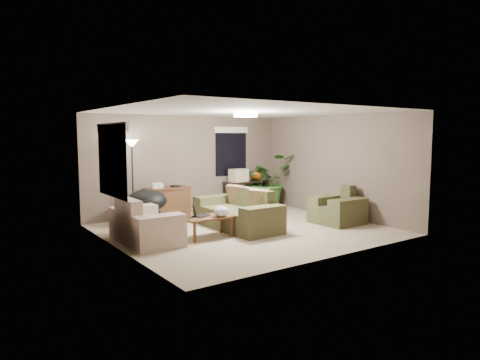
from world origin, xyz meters
TOP-DOWN VIEW (x-y plane):
  - room_shell at (0.00, 0.00)m, footprint 5.50×5.50m
  - main_sofa at (-0.01, 0.25)m, footprint 0.95×2.20m
  - throw_pillows at (0.25, 0.25)m, footprint 0.40×1.40m
  - loveseat at (-2.17, 0.24)m, footprint 0.90×1.60m
  - armchair at (2.14, -0.65)m, footprint 0.95×1.00m
  - coffee_table at (-0.99, -0.14)m, footprint 1.00×0.55m
  - laptop at (-1.16, -0.04)m, footprint 0.43×0.34m
  - plastic_bag at (-0.79, -0.29)m, footprint 0.35×0.33m
  - desk at (-0.78, 2.16)m, footprint 1.10×0.50m
  - desk_papers at (-0.94, 2.15)m, footprint 0.69×0.29m
  - console_table at (1.61, 2.21)m, footprint 1.30×0.40m
  - pumpkin at (1.96, 2.21)m, footprint 0.30×0.30m
  - cardboard_box at (1.36, 2.21)m, footprint 0.48×0.37m
  - papasan_chair at (-1.52, 1.68)m, footprint 0.96×0.96m
  - floor_lamp at (-1.68, 2.07)m, footprint 0.32×0.32m
  - ceiling_fixture at (0.00, 0.00)m, footprint 0.50×0.50m
  - houseplant at (2.19, 1.97)m, footprint 1.34×1.49m
  - cat_scratching_post at (2.41, 0.21)m, footprint 0.32×0.32m
  - window_left at (-2.73, 0.30)m, footprint 0.05×1.56m
  - window_back at (1.30, 2.48)m, footprint 1.06×0.05m

SIDE VIEW (x-z plane):
  - cat_scratching_post at x=2.41m, z-range -0.04..0.46m
  - main_sofa at x=-0.01m, z-range -0.13..0.72m
  - loveseat at x=-2.17m, z-range -0.13..0.72m
  - armchair at x=2.14m, z-range -0.13..0.72m
  - coffee_table at x=-0.99m, z-range 0.15..0.57m
  - desk at x=-0.78m, z-range 0.00..0.75m
  - console_table at x=1.61m, z-range 0.06..0.81m
  - papasan_chair at x=-1.52m, z-range 0.07..0.86m
  - laptop at x=-1.16m, z-range 0.36..0.60m
  - plastic_bag at x=-0.79m, z-range 0.42..0.63m
  - houseplant at x=2.19m, z-range 0.00..1.16m
  - throw_pillows at x=0.25m, z-range 0.42..0.88m
  - desk_papers at x=-0.94m, z-range 0.74..0.86m
  - pumpkin at x=1.96m, z-range 0.75..0.99m
  - cardboard_box at x=1.36m, z-range 0.75..1.09m
  - room_shell at x=0.00m, z-range -1.50..4.00m
  - floor_lamp at x=-1.68m, z-range 0.64..2.55m
  - window_left at x=-2.73m, z-range 1.12..2.45m
  - window_back at x=1.30m, z-range 1.12..2.45m
  - ceiling_fixture at x=0.00m, z-range 2.39..2.49m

